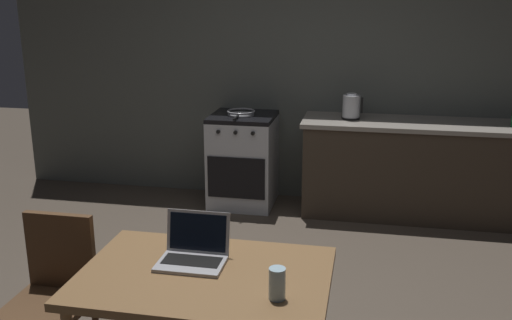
{
  "coord_description": "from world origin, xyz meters",
  "views": [
    {
      "loc": [
        0.7,
        -3.24,
        2.01
      ],
      "look_at": [
        -0.08,
        0.71,
        0.84
      ],
      "focal_mm": 40.9,
      "sensor_mm": 36.0,
      "label": 1
    }
  ],
  "objects_px": {
    "stove_oven": "(243,160)",
    "electric_kettle": "(351,107)",
    "dining_table": "(205,288)",
    "drinking_glass": "(277,284)",
    "chair": "(54,289)",
    "frying_pan": "(241,113)",
    "laptop": "(193,253)"
  },
  "relations": [
    {
      "from": "laptop",
      "to": "drinking_glass",
      "type": "distance_m",
      "value": 0.53
    },
    {
      "from": "chair",
      "to": "drinking_glass",
      "type": "relative_size",
      "value": 6.3
    },
    {
      "from": "laptop",
      "to": "frying_pan",
      "type": "distance_m",
      "value": 2.8
    },
    {
      "from": "dining_table",
      "to": "frying_pan",
      "type": "bearing_deg",
      "value": 99.22
    },
    {
      "from": "stove_oven",
      "to": "drinking_glass",
      "type": "xyz_separation_m",
      "value": [
        0.82,
        -3.07,
        0.37
      ]
    },
    {
      "from": "dining_table",
      "to": "laptop",
      "type": "height_order",
      "value": "laptop"
    },
    {
      "from": "laptop",
      "to": "frying_pan",
      "type": "relative_size",
      "value": 0.73
    },
    {
      "from": "frying_pan",
      "to": "drinking_glass",
      "type": "xyz_separation_m",
      "value": [
        0.84,
        -3.04,
        -0.1
      ]
    },
    {
      "from": "chair",
      "to": "drinking_glass",
      "type": "distance_m",
      "value": 1.28
    },
    {
      "from": "chair",
      "to": "drinking_glass",
      "type": "xyz_separation_m",
      "value": [
        1.22,
        -0.27,
        0.3
      ]
    },
    {
      "from": "chair",
      "to": "laptop",
      "type": "bearing_deg",
      "value": -3.73
    },
    {
      "from": "chair",
      "to": "laptop",
      "type": "height_order",
      "value": "laptop"
    },
    {
      "from": "laptop",
      "to": "electric_kettle",
      "type": "height_order",
      "value": "electric_kettle"
    },
    {
      "from": "stove_oven",
      "to": "laptop",
      "type": "relative_size",
      "value": 2.78
    },
    {
      "from": "drinking_glass",
      "to": "stove_oven",
      "type": "bearing_deg",
      "value": 105.04
    },
    {
      "from": "dining_table",
      "to": "stove_oven",
      "type": "bearing_deg",
      "value": 98.88
    },
    {
      "from": "stove_oven",
      "to": "frying_pan",
      "type": "relative_size",
      "value": 2.02
    },
    {
      "from": "laptop",
      "to": "chair",
      "type": "bearing_deg",
      "value": -176.59
    },
    {
      "from": "stove_oven",
      "to": "electric_kettle",
      "type": "distance_m",
      "value": 1.15
    },
    {
      "from": "electric_kettle",
      "to": "dining_table",
      "type": "bearing_deg",
      "value": -100.87
    },
    {
      "from": "frying_pan",
      "to": "drinking_glass",
      "type": "distance_m",
      "value": 3.16
    },
    {
      "from": "chair",
      "to": "frying_pan",
      "type": "relative_size",
      "value": 2.04
    },
    {
      "from": "laptop",
      "to": "drinking_glass",
      "type": "height_order",
      "value": "laptop"
    },
    {
      "from": "drinking_glass",
      "to": "chair",
      "type": "bearing_deg",
      "value": 167.72
    },
    {
      "from": "dining_table",
      "to": "drinking_glass",
      "type": "distance_m",
      "value": 0.43
    },
    {
      "from": "electric_kettle",
      "to": "drinking_glass",
      "type": "distance_m",
      "value": 3.08
    },
    {
      "from": "stove_oven",
      "to": "drinking_glass",
      "type": "distance_m",
      "value": 3.2
    },
    {
      "from": "laptop",
      "to": "frying_pan",
      "type": "bearing_deg",
      "value": 100.81
    },
    {
      "from": "chair",
      "to": "stove_oven",
      "type": "bearing_deg",
      "value": 77.74
    },
    {
      "from": "stove_oven",
      "to": "electric_kettle",
      "type": "height_order",
      "value": "electric_kettle"
    },
    {
      "from": "dining_table",
      "to": "chair",
      "type": "distance_m",
      "value": 0.87
    },
    {
      "from": "dining_table",
      "to": "drinking_glass",
      "type": "bearing_deg",
      "value": -24.47
    }
  ]
}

